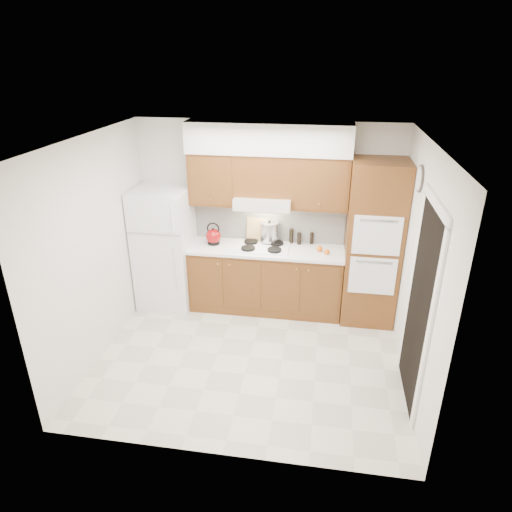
{
  "coord_description": "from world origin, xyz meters",
  "views": [
    {
      "loc": [
        0.79,
        -4.5,
        3.41
      ],
      "look_at": [
        0.01,
        0.45,
        1.15
      ],
      "focal_mm": 32.0,
      "sensor_mm": 36.0,
      "label": 1
    }
  ],
  "objects": [
    {
      "name": "condiment_b",
      "position": [
        0.63,
        1.45,
        1.02
      ],
      "size": [
        0.06,
        0.06,
        0.17
      ],
      "primitive_type": "cylinder",
      "rotation": [
        0.0,
        0.0,
        -0.28
      ],
      "color": "black",
      "rests_on": "countertop"
    },
    {
      "name": "backsplash",
      "position": [
        0.02,
        1.49,
        1.22
      ],
      "size": [
        2.11,
        0.03,
        0.56
      ],
      "primitive_type": "cube",
      "color": "white",
      "rests_on": "countertop"
    },
    {
      "name": "kettle",
      "position": [
        -0.72,
        1.22,
        1.06
      ],
      "size": [
        0.27,
        0.27,
        0.21
      ],
      "primitive_type": "sphere",
      "rotation": [
        0.0,
        0.0,
        0.33
      ],
      "color": "maroon",
      "rests_on": "countertop"
    },
    {
      "name": "wall_right",
      "position": [
        1.8,
        0.0,
        1.3
      ],
      "size": [
        0.02,
        3.0,
        2.6
      ],
      "primitive_type": "cube",
      "color": "silver",
      "rests_on": "floor"
    },
    {
      "name": "soffit",
      "position": [
        0.03,
        1.32,
        2.4
      ],
      "size": [
        2.13,
        0.36,
        0.4
      ],
      "primitive_type": "cube",
      "color": "silver",
      "rests_on": "wall_back"
    },
    {
      "name": "doorway",
      "position": [
        1.79,
        -0.35,
        1.05
      ],
      "size": [
        0.02,
        0.9,
        2.1
      ],
      "primitive_type": "cube",
      "color": "black",
      "rests_on": "floor"
    },
    {
      "name": "fridge",
      "position": [
        -1.41,
        1.14,
        0.86
      ],
      "size": [
        0.75,
        0.72,
        1.72
      ],
      "primitive_type": "cube",
      "color": "white",
      "rests_on": "floor"
    },
    {
      "name": "upper_cab_left",
      "position": [
        -0.71,
        1.33,
        1.85
      ],
      "size": [
        0.63,
        0.33,
        0.7
      ],
      "primitive_type": "cube",
      "color": "brown",
      "rests_on": "wall_back"
    },
    {
      "name": "upper_cab_right",
      "position": [
        0.72,
        1.33,
        1.85
      ],
      "size": [
        0.73,
        0.33,
        0.7
      ],
      "primitive_type": "cube",
      "color": "brown",
      "rests_on": "wall_back"
    },
    {
      "name": "orange_near",
      "position": [
        0.85,
        1.11,
        0.98
      ],
      "size": [
        0.09,
        0.09,
        0.07
      ],
      "primitive_type": "sphere",
      "rotation": [
        0.0,
        0.0,
        -0.29
      ],
      "color": "orange",
      "rests_on": "countertop"
    },
    {
      "name": "cooktop",
      "position": [
        -0.02,
        1.21,
        0.95
      ],
      "size": [
        0.74,
        0.5,
        0.01
      ],
      "primitive_type": "cube",
      "color": "white",
      "rests_on": "countertop"
    },
    {
      "name": "orange_far",
      "position": [
        0.75,
        1.19,
        0.98
      ],
      "size": [
        0.08,
        0.08,
        0.08
      ],
      "primitive_type": "sphere",
      "rotation": [
        0.0,
        0.0,
        0.03
      ],
      "color": "orange",
      "rests_on": "countertop"
    },
    {
      "name": "floor",
      "position": [
        0.0,
        0.0,
        0.0
      ],
      "size": [
        3.6,
        3.6,
        0.0
      ],
      "primitive_type": "plane",
      "color": "beige",
      "rests_on": "ground"
    },
    {
      "name": "countertop",
      "position": [
        0.03,
        1.19,
        0.92
      ],
      "size": [
        2.13,
        0.62,
        0.04
      ],
      "primitive_type": "cube",
      "color": "white",
      "rests_on": "base_cabinets"
    },
    {
      "name": "base_cabinets",
      "position": [
        0.02,
        1.2,
        0.45
      ],
      "size": [
        2.11,
        0.6,
        0.9
      ],
      "primitive_type": "cube",
      "color": "brown",
      "rests_on": "floor"
    },
    {
      "name": "wall_left",
      "position": [
        -1.8,
        0.0,
        1.3
      ],
      "size": [
        0.02,
        3.0,
        2.6
      ],
      "primitive_type": "cube",
      "color": "silver",
      "rests_on": "floor"
    },
    {
      "name": "cutting_board",
      "position": [
        -0.14,
        1.45,
        1.14
      ],
      "size": [
        0.29,
        0.1,
        0.38
      ],
      "primitive_type": "cube",
      "rotation": [
        -0.21,
        0.0,
        0.02
      ],
      "color": "tan",
      "rests_on": "countertop"
    },
    {
      "name": "wall_clock",
      "position": [
        1.79,
        0.55,
        2.15
      ],
      "size": [
        0.02,
        0.3,
        0.3
      ],
      "primitive_type": "cylinder",
      "rotation": [
        0.0,
        1.57,
        0.0
      ],
      "color": "#3F3833",
      "rests_on": "wall_right"
    },
    {
      "name": "oven_cabinet",
      "position": [
        1.44,
        1.18,
        1.1
      ],
      "size": [
        0.7,
        0.65,
        2.2
      ],
      "primitive_type": "cube",
      "color": "brown",
      "rests_on": "floor"
    },
    {
      "name": "condiment_c",
      "position": [
        0.46,
        1.4,
        1.02
      ],
      "size": [
        0.07,
        0.07,
        0.17
      ],
      "primitive_type": "cylinder",
      "rotation": [
        0.0,
        0.0,
        -0.23
      ],
      "color": "black",
      "rests_on": "countertop"
    },
    {
      "name": "range_hood",
      "position": [
        -0.02,
        1.27,
        1.57
      ],
      "size": [
        0.75,
        0.45,
        0.15
      ],
      "primitive_type": "cube",
      "color": "silver",
      "rests_on": "wall_back"
    },
    {
      "name": "condiment_a",
      "position": [
        0.35,
        1.43,
        1.04
      ],
      "size": [
        0.07,
        0.07,
        0.21
      ],
      "primitive_type": "cylinder",
      "rotation": [
        0.0,
        0.0,
        0.28
      ],
      "color": "black",
      "rests_on": "countertop"
    },
    {
      "name": "wall_back",
      "position": [
        0.0,
        1.5,
        1.3
      ],
      "size": [
        3.6,
        0.02,
        2.6
      ],
      "primitive_type": "cube",
      "color": "silver",
      "rests_on": "floor"
    },
    {
      "name": "stock_pot",
      "position": [
        0.05,
        1.39,
        1.1
      ],
      "size": [
        0.29,
        0.29,
        0.27
      ],
      "primitive_type": "cylinder",
      "rotation": [
        0.0,
        0.0,
        -0.13
      ],
      "color": "#B2B2B6",
      "rests_on": "cooktop"
    },
    {
      "name": "ceiling",
      "position": [
        0.0,
        0.0,
        2.6
      ],
      "size": [
        3.6,
        3.6,
        0.0
      ],
      "primitive_type": "plane",
      "color": "white",
      "rests_on": "wall_back"
    },
    {
      "name": "upper_cab_over_hood",
      "position": [
        -0.02,
        1.33,
        1.92
      ],
      "size": [
        0.75,
        0.33,
        0.55
      ],
      "primitive_type": "cube",
      "color": "brown",
      "rests_on": "range_hood"
    }
  ]
}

